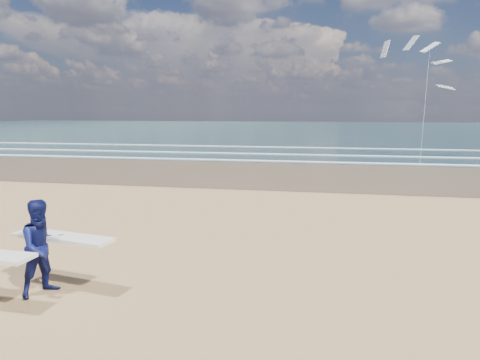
# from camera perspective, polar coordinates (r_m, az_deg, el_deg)

# --- Properties ---
(ocean) EXTENTS (220.00, 100.00, 0.02)m
(ocean) POSITION_cam_1_polar(r_m,az_deg,el_deg) (79.95, 21.51, 6.17)
(ocean) COLOR #1A363B
(ocean) RESTS_ON ground
(surfer_far) EXTENTS (2.26, 1.36, 1.87)m
(surfer_far) POSITION_cam_1_polar(r_m,az_deg,el_deg) (9.21, -24.66, -8.04)
(surfer_far) COLOR #0B1042
(surfer_far) RESTS_ON ground
(kite_1) EXTENTS (6.26, 4.79, 9.34)m
(kite_1) POSITION_cam_1_polar(r_m,az_deg,el_deg) (34.24, 23.63, 11.58)
(kite_1) COLOR slate
(kite_1) RESTS_ON ground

